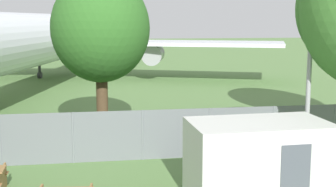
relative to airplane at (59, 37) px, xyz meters
name	(u,v)px	position (x,y,z in m)	size (l,w,h in m)	color
perimeter_fence	(143,135)	(4.60, -23.83, -2.74)	(56.07, 0.07, 1.88)	slate
airplane	(59,37)	(0.00, 0.00, 0.00)	(37.92, 46.01, 11.32)	white
portable_cabin	(258,162)	(7.44, -28.38, -2.51)	(3.99, 2.39, 2.35)	silver
tree_near_hangar	(101,29)	(3.20, -20.00, 1.10)	(4.28, 4.28, 7.17)	#4C3823
light_mast	(310,48)	(10.05, -25.93, 0.57)	(0.44, 0.44, 6.83)	#99999E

